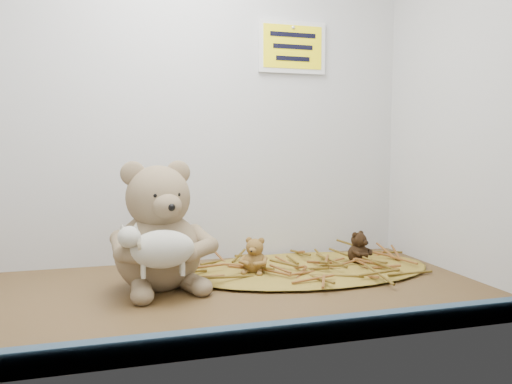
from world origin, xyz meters
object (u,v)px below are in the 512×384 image
object	(u,v)px
main_teddy	(158,225)
toy_lamb	(162,249)
mini_teddy_tan	(255,254)
mini_teddy_brown	(358,246)

from	to	relation	value
main_teddy	toy_lamb	world-z (taller)	main_teddy
main_teddy	mini_teddy_tan	distance (cm)	23.37
toy_lamb	mini_teddy_tan	xyz separation A→B (cm)	(21.67, 13.05, -4.88)
mini_teddy_tan	mini_teddy_brown	distance (cm)	26.88
toy_lamb	mini_teddy_tan	bearing A→B (deg)	31.06
main_teddy	mini_teddy_tan	xyz separation A→B (cm)	(21.67, 3.62, -7.99)
main_teddy	mini_teddy_tan	world-z (taller)	main_teddy
mini_teddy_tan	toy_lamb	bearing A→B (deg)	-116.96
toy_lamb	mini_teddy_brown	distance (cm)	51.04
main_teddy	mini_teddy_tan	bearing A→B (deg)	-2.73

